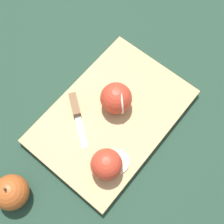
% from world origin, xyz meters
% --- Properties ---
extents(ground_plane, '(4.00, 4.00, 0.00)m').
position_xyz_m(ground_plane, '(0.00, 0.00, 0.00)').
color(ground_plane, '#1E3828').
extents(cutting_board, '(0.40, 0.28, 0.02)m').
position_xyz_m(cutting_board, '(0.00, 0.00, 0.01)').
color(cutting_board, tan).
rests_on(cutting_board, ground_plane).
extents(apple_half_left, '(0.08, 0.08, 0.08)m').
position_xyz_m(apple_half_left, '(-0.03, -0.01, 0.06)').
color(apple_half_left, red).
rests_on(apple_half_left, cutting_board).
extents(apple_half_right, '(0.07, 0.07, 0.07)m').
position_xyz_m(apple_half_right, '(0.11, 0.07, 0.06)').
color(apple_half_right, red).
rests_on(apple_half_right, cutting_board).
extents(knife, '(0.10, 0.12, 0.02)m').
position_xyz_m(knife, '(0.04, -0.08, 0.03)').
color(knife, silver).
rests_on(knife, cutting_board).
extents(apple_slice, '(0.06, 0.06, 0.01)m').
position_xyz_m(apple_slice, '(0.09, 0.08, 0.03)').
color(apple_slice, beige).
rests_on(apple_slice, cutting_board).
extents(apple_whole, '(0.08, 0.08, 0.09)m').
position_xyz_m(apple_whole, '(0.29, -0.06, 0.04)').
color(apple_whole, '#AD4C1E').
rests_on(apple_whole, ground_plane).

